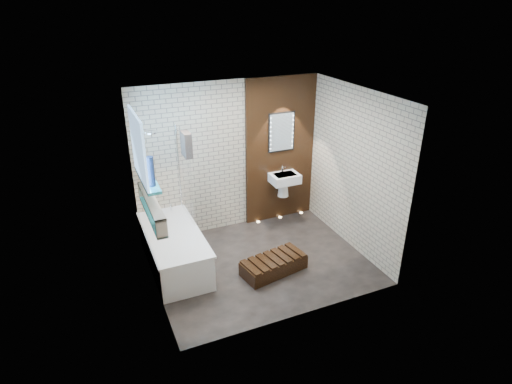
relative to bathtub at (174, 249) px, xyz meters
name	(u,v)px	position (x,y,z in m)	size (l,w,h in m)	color
ground	(260,262)	(1.22, -0.45, -0.29)	(3.20, 3.20, 0.00)	black
room_shell	(260,187)	(1.22, -0.45, 1.01)	(3.24, 3.20, 2.60)	#B4A48F
walnut_panel	(280,151)	(2.17, 0.82, 1.01)	(1.30, 0.06, 2.60)	black
clerestory_window	(140,154)	(-0.34, -0.10, 1.61)	(0.18, 1.00, 0.94)	#7FADE0
display_niche	(152,208)	(-0.31, -0.30, 0.91)	(0.14, 1.30, 0.26)	teal
bathtub	(174,249)	(0.00, 0.00, 0.00)	(0.79, 1.74, 0.70)	white
bath_screen	(185,175)	(0.35, 0.44, 0.99)	(0.01, 0.78, 1.40)	white
towel	(186,144)	(0.35, 0.21, 1.56)	(0.11, 0.28, 0.36)	black
shower_head	(151,132)	(-0.08, 0.50, 1.71)	(0.18, 0.18, 0.02)	silver
washbasin	(284,181)	(2.17, 0.62, 0.50)	(0.50, 0.36, 0.58)	white
led_mirror	(282,132)	(2.17, 0.78, 1.36)	(0.50, 0.02, 0.70)	black
walnut_step	(274,265)	(1.32, -0.75, -0.18)	(0.98, 0.43, 0.22)	black
niche_bottles	(158,223)	(-0.31, -0.68, 0.87)	(0.06, 0.16, 0.14)	#964217
sill_vases	(147,169)	(-0.28, -0.04, 1.38)	(0.18, 0.61, 0.40)	white
floor_uplights	(280,217)	(2.17, 0.75, -0.29)	(0.96, 0.06, 0.01)	#FFD899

